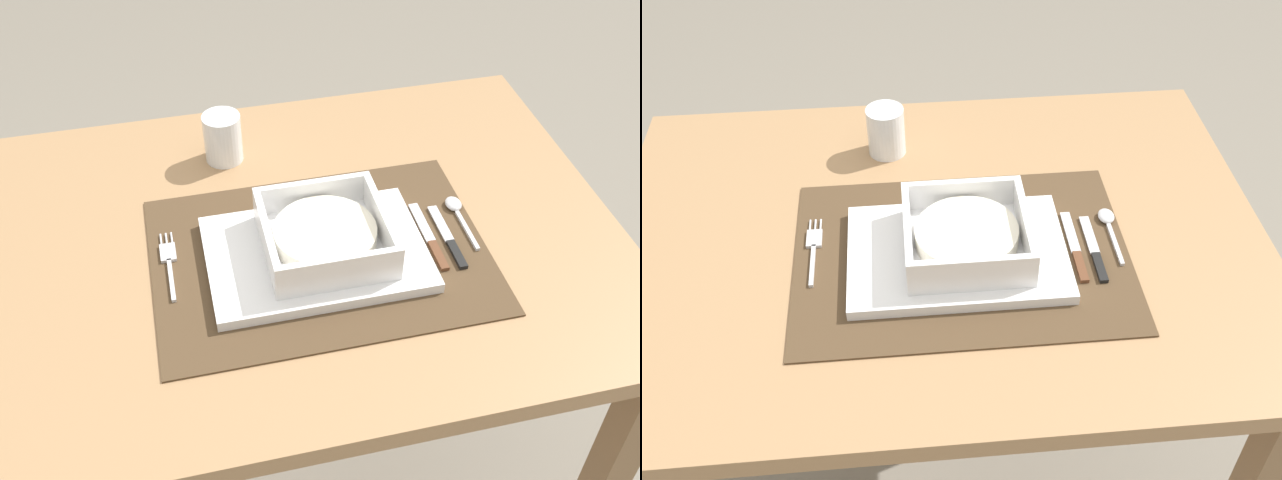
% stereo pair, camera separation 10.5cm
% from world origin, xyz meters
% --- Properties ---
extents(dining_table, '(0.96, 0.70, 0.75)m').
position_xyz_m(dining_table, '(0.00, 0.00, 0.64)').
color(dining_table, '#A37A51').
rests_on(dining_table, ground).
extents(placemat, '(0.47, 0.34, 0.00)m').
position_xyz_m(placemat, '(0.03, -0.05, 0.75)').
color(placemat, '#4C3823').
rests_on(placemat, dining_table).
extents(serving_plate, '(0.30, 0.21, 0.02)m').
position_xyz_m(serving_plate, '(0.02, -0.06, 0.76)').
color(serving_plate, white).
rests_on(serving_plate, placemat).
extents(porridge_bowl, '(0.17, 0.17, 0.05)m').
position_xyz_m(porridge_bowl, '(0.04, -0.05, 0.79)').
color(porridge_bowl, white).
rests_on(porridge_bowl, serving_plate).
extents(fork, '(0.02, 0.14, 0.00)m').
position_xyz_m(fork, '(-0.18, -0.02, 0.76)').
color(fork, silver).
rests_on(fork, placemat).
extents(spoon, '(0.02, 0.12, 0.01)m').
position_xyz_m(spoon, '(0.25, -0.01, 0.76)').
color(spoon, silver).
rests_on(spoon, placemat).
extents(butter_knife, '(0.01, 0.13, 0.01)m').
position_xyz_m(butter_knife, '(0.22, -0.07, 0.76)').
color(butter_knife, black).
rests_on(butter_knife, placemat).
extents(bread_knife, '(0.01, 0.14, 0.01)m').
position_xyz_m(bread_knife, '(0.19, -0.06, 0.76)').
color(bread_knife, '#59331E').
rests_on(bread_knife, placemat).
extents(drinking_glass, '(0.06, 0.06, 0.08)m').
position_xyz_m(drinking_glass, '(-0.07, 0.21, 0.79)').
color(drinking_glass, white).
rests_on(drinking_glass, dining_table).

